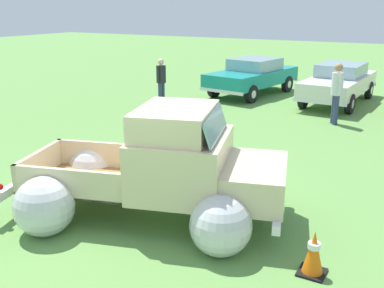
{
  "coord_description": "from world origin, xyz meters",
  "views": [
    {
      "loc": [
        4.14,
        -5.75,
        3.46
      ],
      "look_at": [
        0.0,
        1.64,
        0.84
      ],
      "focal_mm": 42.09,
      "sensor_mm": 36.0,
      "label": 1
    }
  ],
  "objects_px": {
    "vintage_pickup_truck": "(167,176)",
    "spectator_2": "(161,79)",
    "show_car_0": "(253,75)",
    "show_car_1": "(339,82)",
    "spectator_1": "(337,90)",
    "lane_cone_0": "(314,253)"
  },
  "relations": [
    {
      "from": "show_car_1",
      "to": "spectator_2",
      "type": "relative_size",
      "value": 2.87
    },
    {
      "from": "show_car_0",
      "to": "spectator_2",
      "type": "distance_m",
      "value": 4.05
    },
    {
      "from": "show_car_0",
      "to": "lane_cone_0",
      "type": "distance_m",
      "value": 12.73
    },
    {
      "from": "show_car_0",
      "to": "spectator_1",
      "type": "xyz_separation_m",
      "value": [
        3.95,
        -3.2,
        0.27
      ]
    },
    {
      "from": "show_car_1",
      "to": "spectator_2",
      "type": "distance_m",
      "value": 6.48
    },
    {
      "from": "vintage_pickup_truck",
      "to": "lane_cone_0",
      "type": "relative_size",
      "value": 7.89
    },
    {
      "from": "vintage_pickup_truck",
      "to": "spectator_2",
      "type": "bearing_deg",
      "value": 107.0
    },
    {
      "from": "show_car_1",
      "to": "lane_cone_0",
      "type": "bearing_deg",
      "value": 13.31
    },
    {
      "from": "show_car_0",
      "to": "spectator_2",
      "type": "xyz_separation_m",
      "value": [
        -2.1,
        -3.46,
        0.16
      ]
    },
    {
      "from": "vintage_pickup_truck",
      "to": "show_car_0",
      "type": "distance_m",
      "value": 11.38
    },
    {
      "from": "show_car_1",
      "to": "spectator_1",
      "type": "distance_m",
      "value": 3.27
    },
    {
      "from": "show_car_1",
      "to": "lane_cone_0",
      "type": "xyz_separation_m",
      "value": [
        2.12,
        -11.48,
        -0.47
      ]
    },
    {
      "from": "show_car_0",
      "to": "show_car_1",
      "type": "relative_size",
      "value": 0.98
    },
    {
      "from": "spectator_2",
      "to": "spectator_1",
      "type": "bearing_deg",
      "value": -179.89
    },
    {
      "from": "spectator_1",
      "to": "spectator_2",
      "type": "xyz_separation_m",
      "value": [
        -6.06,
        -0.26,
        -0.11
      ]
    },
    {
      "from": "show_car_0",
      "to": "show_car_1",
      "type": "xyz_separation_m",
      "value": [
        3.37,
        0.0,
        -0.0
      ]
    },
    {
      "from": "show_car_0",
      "to": "show_car_1",
      "type": "height_order",
      "value": "same"
    },
    {
      "from": "vintage_pickup_truck",
      "to": "show_car_1",
      "type": "height_order",
      "value": "vintage_pickup_truck"
    },
    {
      "from": "show_car_0",
      "to": "show_car_1",
      "type": "bearing_deg",
      "value": 99.58
    },
    {
      "from": "spectator_1",
      "to": "lane_cone_0",
      "type": "height_order",
      "value": "spectator_1"
    },
    {
      "from": "show_car_1",
      "to": "spectator_1",
      "type": "bearing_deg",
      "value": 13.03
    },
    {
      "from": "show_car_0",
      "to": "show_car_1",
      "type": "distance_m",
      "value": 3.37
    }
  ]
}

